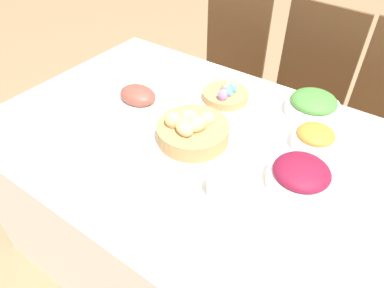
{
  "coord_description": "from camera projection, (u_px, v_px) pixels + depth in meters",
  "views": [
    {
      "loc": [
        0.49,
        -0.81,
        1.58
      ],
      "look_at": [
        -0.03,
        -0.08,
        0.81
      ],
      "focal_mm": 32.0,
      "sensor_mm": 36.0,
      "label": 1
    }
  ],
  "objects": [
    {
      "name": "bread_basket",
      "position": [
        192.0,
        130.0,
        1.23
      ],
      "size": [
        0.26,
        0.26,
        0.11
      ],
      "color": "#AD8451",
      "rests_on": "dining_table"
    },
    {
      "name": "carrot_bowl",
      "position": [
        315.0,
        139.0,
        1.2
      ],
      "size": [
        0.15,
        0.15,
        0.08
      ],
      "color": "white",
      "rests_on": "dining_table"
    },
    {
      "name": "ham_platter",
      "position": [
        138.0,
        96.0,
        1.43
      ],
      "size": [
        0.25,
        0.18,
        0.07
      ],
      "color": "white",
      "rests_on": "dining_table"
    },
    {
      "name": "butter_dish",
      "position": [
        106.0,
        130.0,
        1.28
      ],
      "size": [
        0.11,
        0.07,
        0.03
      ],
      "color": "white",
      "rests_on": "dining_table"
    },
    {
      "name": "beet_salad_bowl",
      "position": [
        301.0,
        176.0,
        1.07
      ],
      "size": [
        0.21,
        0.21,
        0.09
      ],
      "color": "white",
      "rests_on": "dining_table"
    },
    {
      "name": "drinking_cup",
      "position": [
        219.0,
        186.0,
        1.04
      ],
      "size": [
        0.08,
        0.08,
        0.07
      ],
      "color": "silver",
      "rests_on": "dining_table"
    },
    {
      "name": "knife",
      "position": [
        159.0,
        212.0,
        1.0
      ],
      "size": [
        0.01,
        0.2,
        0.0
      ],
      "rotation": [
        0.0,
        0.0,
        -0.0
      ],
      "color": "silver",
      "rests_on": "dining_table"
    },
    {
      "name": "dining_table",
      "position": [
        207.0,
        210.0,
        1.5
      ],
      "size": [
        1.72,
        1.05,
        0.77
      ],
      "color": "white",
      "rests_on": "ground"
    },
    {
      "name": "chair_far_left",
      "position": [
        224.0,
        70.0,
        2.16
      ],
      "size": [
        0.43,
        0.43,
        1.0
      ],
      "rotation": [
        0.0,
        0.0,
        -0.03
      ],
      "color": "brown",
      "rests_on": "ground"
    },
    {
      "name": "fork",
      "position": [
        89.0,
        170.0,
        1.14
      ],
      "size": [
        0.01,
        0.2,
        0.0
      ],
      "rotation": [
        0.0,
        0.0,
        -0.0
      ],
      "color": "silver",
      "rests_on": "dining_table"
    },
    {
      "name": "egg_basket",
      "position": [
        226.0,
        94.0,
        1.45
      ],
      "size": [
        0.2,
        0.2,
        0.08
      ],
      "color": "#AD8451",
      "rests_on": "dining_table"
    },
    {
      "name": "spoon",
      "position": [
        167.0,
        217.0,
        0.99
      ],
      "size": [
        0.01,
        0.2,
        0.0
      ],
      "rotation": [
        0.0,
        0.0,
        0.0
      ],
      "color": "silver",
      "rests_on": "dining_table"
    },
    {
      "name": "dinner_plate",
      "position": [
        122.0,
        189.0,
        1.07
      ],
      "size": [
        0.25,
        0.25,
        0.01
      ],
      "color": "white",
      "rests_on": "dining_table"
    },
    {
      "name": "chair_far_center",
      "position": [
        300.0,
        96.0,
        1.94
      ],
      "size": [
        0.47,
        0.47,
        1.0
      ],
      "rotation": [
        0.0,
        0.0,
        -0.12
      ],
      "color": "brown",
      "rests_on": "ground"
    },
    {
      "name": "ground_plane",
      "position": [
        205.0,
        258.0,
        1.75
      ],
      "size": [
        12.0,
        12.0,
        0.0
      ],
      "primitive_type": "plane",
      "color": "#937551"
    },
    {
      "name": "green_salad_bowl",
      "position": [
        313.0,
        105.0,
        1.36
      ],
      "size": [
        0.21,
        0.21,
        0.09
      ],
      "color": "white",
      "rests_on": "dining_table"
    }
  ]
}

